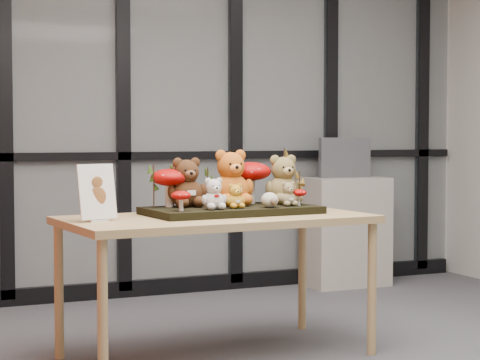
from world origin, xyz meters
name	(u,v)px	position (x,y,z in m)	size (l,w,h in m)	color
room_shell	(351,39)	(0.00, 0.00, 1.68)	(5.00, 5.00, 5.00)	beige
glass_partition	(181,107)	(0.00, 2.47, 1.42)	(4.90, 0.06, 2.78)	#2D383F
display_table	(217,228)	(-0.48, 0.59, 0.70)	(1.69, 0.93, 0.77)	tan
diorama_tray	(232,210)	(-0.36, 0.66, 0.79)	(0.94, 0.47, 0.04)	black
bear_pooh_yellow	(231,175)	(-0.33, 0.74, 0.98)	(0.26, 0.24, 0.34)	#C45D18
bear_brown_medium	(186,180)	(-0.59, 0.75, 0.96)	(0.23, 0.21, 0.30)	#412411
bear_tan_back	(283,177)	(0.00, 0.75, 0.96)	(0.24, 0.21, 0.31)	olive
bear_small_yellow	(235,195)	(-0.38, 0.56, 0.88)	(0.11, 0.10, 0.15)	orange
bear_white_bow	(214,192)	(-0.52, 0.54, 0.90)	(0.14, 0.13, 0.19)	silver
bear_beige_small	(288,193)	(-0.05, 0.58, 0.88)	(0.11, 0.10, 0.15)	#887950
plush_cream_hedgehog	(270,199)	(-0.19, 0.52, 0.86)	(0.07, 0.06, 0.09)	beige
mushroom_back_left	(170,186)	(-0.68, 0.78, 0.93)	(0.21, 0.21, 0.23)	#940604
mushroom_back_right	(251,181)	(-0.17, 0.82, 0.94)	(0.24, 0.24, 0.26)	#940604
mushroom_front_left	(181,200)	(-0.71, 0.52, 0.87)	(0.11, 0.11, 0.12)	#940604
mushroom_front_right	(299,196)	(0.02, 0.58, 0.86)	(0.09, 0.09, 0.10)	#940604
sprig_green_far_left	(154,186)	(-0.78, 0.76, 0.93)	(0.05, 0.05, 0.24)	#1D360C
sprig_green_mid_left	(173,185)	(-0.64, 0.82, 0.93)	(0.05, 0.05, 0.24)	#1D360C
sprig_dry_far_right	(284,175)	(0.03, 0.79, 0.97)	(0.05, 0.05, 0.32)	brown
sprig_dry_mid_right	(299,187)	(0.07, 0.67, 0.90)	(0.05, 0.05, 0.19)	brown
sprig_green_centre	(208,186)	(-0.43, 0.84, 0.92)	(0.05, 0.05, 0.21)	#1D360C
sign_holder	(97,195)	(-1.14, 0.57, 0.90)	(0.21, 0.10, 0.29)	silver
label_card	(254,221)	(-0.40, 0.27, 0.77)	(0.09, 0.03, 0.00)	white
cabinet	(346,232)	(1.31, 2.24, 0.43)	(0.65, 0.38, 0.86)	#A69C94
monitor	(345,158)	(1.31, 2.26, 1.02)	(0.45, 0.05, 0.32)	#4E5055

